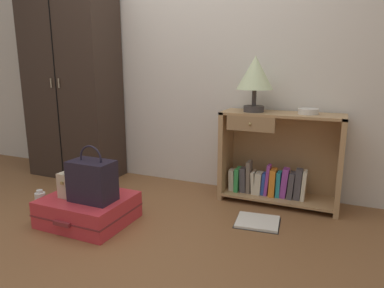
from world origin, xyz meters
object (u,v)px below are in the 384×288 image
Objects in this scene: table_lamp at (255,75)px; handbag at (92,180)px; bookshelf at (277,161)px; wardrobe at (72,82)px; bowl at (308,111)px; open_book_on_floor at (258,222)px; train_case at (80,184)px; suitcase_large at (89,209)px; bottle at (41,202)px.

handbag is (-0.91, -0.98, -0.73)m from table_lamp.
wardrobe is at bearing -178.34° from bookshelf.
bowl is at bearing -2.52° from bookshelf.
handbag is (-1.12, -1.02, -0.01)m from bookshelf.
open_book_on_floor is at bearing -118.85° from bowl.
train_case is at bearing -138.09° from table_lamp.
table_lamp reaches higher than train_case.
suitcase_large is at bearing -141.14° from bookshelf.
table_lamp is 1.69m from suitcase_large.
train_case is at bearing -0.19° from bottle.
table_lamp is 1.75× the size of train_case.
suitcase_large is 1.52× the size of handbag.
wardrobe reaches higher than bookshelf.
bookshelf is at bearing 37.90° from train_case.
wardrobe is 2.21m from bookshelf.
bookshelf reaches higher than suitcase_large.
handbag reaches higher than open_book_on_floor.
train_case is at bearing -47.14° from wardrobe.
bookshelf is 0.60m from open_book_on_floor.
bookshelf is at bearing 38.86° from suitcase_large.
train_case reaches higher than suitcase_large.
suitcase_large is 0.27m from handbag.
train_case is (-1.26, -0.98, -0.07)m from bookshelf.
train_case is (-1.49, -0.97, -0.50)m from bowl.
wardrobe reaches higher than train_case.
suitcase_large is 0.48m from bottle.
bookshelf is 1.59× the size of suitcase_large.
handbag is at bearing -3.32° from bottle.
bowl reaches higher than suitcase_large.
suitcase_large is at bearing 0.86° from bottle.
suitcase_large is at bearing -157.34° from open_book_on_floor.
open_book_on_floor is at bearing 26.00° from handbag.
bowl reaches higher than bookshelf.
bowl is at bearing 61.15° from open_book_on_floor.
open_book_on_floor is (1.23, 0.50, -0.29)m from train_case.
train_case is at bearing -146.79° from bowl.
bookshelf is 2.41× the size of handbag.
train_case is 0.15m from handbag.
bottle is at bearing -179.14° from suitcase_large.
table_lamp reaches higher than handbag.
bowl reaches higher than train_case.
bottle is (-0.48, -0.01, -0.02)m from suitcase_large.
bowl reaches higher than open_book_on_floor.
handbag is at bearing -143.27° from bowl.
open_book_on_floor is at bearing -11.52° from wardrobe.
bottle is (0.43, -0.92, -0.91)m from wardrobe.
open_book_on_floor is at bearing 16.73° from bottle.
bowl is 0.25× the size of suitcase_large.
handbag is (0.14, -0.03, 0.06)m from train_case.
wardrobe is 4.34× the size of table_lamp.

